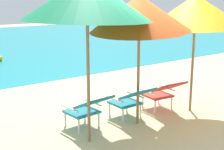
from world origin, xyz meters
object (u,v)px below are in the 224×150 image
(beach_umbrella_center, at_px, (139,13))
(beach_umbrella_right, at_px, (196,11))
(lounge_chair_center, at_px, (131,99))
(lounge_chair_left, at_px, (88,107))
(lounge_chair_right, at_px, (163,91))

(beach_umbrella_center, relative_size, beach_umbrella_right, 0.89)
(lounge_chair_center, bearing_deg, lounge_chair_left, 175.60)
(lounge_chair_right, bearing_deg, lounge_chair_center, 179.01)
(lounge_chair_left, height_order, lounge_chair_center, same)
(lounge_chair_center, bearing_deg, lounge_chair_right, -0.99)
(lounge_chair_left, height_order, beach_umbrella_center, beach_umbrella_center)
(lounge_chair_center, distance_m, beach_umbrella_center, 1.64)
(lounge_chair_right, bearing_deg, lounge_chair_left, 177.22)
(lounge_chair_center, xyz_separation_m, beach_umbrella_right, (1.31, -0.37, 1.62))
(beach_umbrella_center, height_order, beach_umbrella_right, beach_umbrella_center)
(lounge_chair_left, xyz_separation_m, lounge_chair_center, (0.93, -0.07, 0.00))
(lounge_chair_right, bearing_deg, beach_umbrella_center, -164.61)
(lounge_chair_left, height_order, lounge_chair_right, same)
(beach_umbrella_center, distance_m, beach_umbrella_right, 1.37)
(lounge_chair_left, bearing_deg, lounge_chair_center, -4.40)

